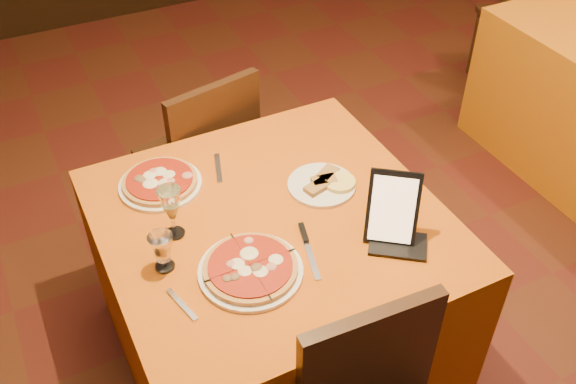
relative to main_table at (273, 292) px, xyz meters
name	(u,v)px	position (x,y,z in m)	size (l,w,h in m)	color
floor	(417,333)	(0.58, -0.18, -0.38)	(6.00, 7.00, 0.01)	#5E2D19
main_table	(273,292)	(0.00, 0.00, 0.00)	(1.10, 1.10, 0.75)	#C0570C
chair_main_far	(196,157)	(0.00, 0.80, 0.08)	(0.40, 0.40, 0.91)	black
chair_side_far	(519,21)	(2.22, 1.20, 0.08)	(0.37, 0.37, 0.91)	black
pizza_near	(251,269)	(-0.16, -0.19, 0.39)	(0.32, 0.32, 0.03)	white
pizza_far	(160,183)	(-0.28, 0.32, 0.39)	(0.29, 0.29, 0.03)	white
cutlet_dish	(322,184)	(0.22, 0.07, 0.39)	(0.24, 0.24, 0.03)	white
wine_glass	(172,212)	(-0.31, 0.07, 0.47)	(0.07, 0.07, 0.19)	#CED176
water_glass	(163,252)	(-0.38, -0.05, 0.44)	(0.07, 0.07, 0.13)	white
tablet	(393,208)	(0.30, -0.24, 0.49)	(0.16, 0.01, 0.24)	black
knife	(310,253)	(0.04, -0.20, 0.38)	(0.23, 0.02, 0.01)	silver
fork_near	(182,304)	(-0.39, -0.22, 0.38)	(0.15, 0.02, 0.01)	#A4A2A9
fork_far	(218,168)	(-0.06, 0.32, 0.38)	(0.17, 0.02, 0.01)	silver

